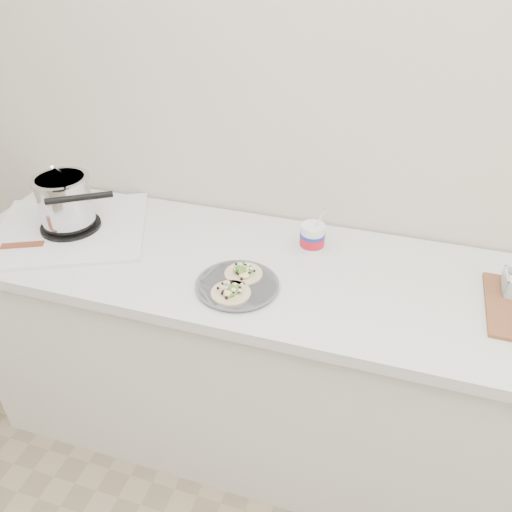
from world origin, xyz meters
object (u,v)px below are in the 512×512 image
(stove, at_px, (67,211))
(taco_plate, at_px, (237,283))
(tub, at_px, (313,235))
(bacon_plate, at_px, (23,248))

(stove, relative_size, taco_plate, 2.60)
(stove, bearing_deg, tub, -16.18)
(bacon_plate, bearing_deg, taco_plate, 1.31)
(stove, bearing_deg, taco_plate, -36.19)
(taco_plate, distance_m, tub, 0.33)
(stove, height_order, bacon_plate, stove)
(taco_plate, relative_size, tub, 1.34)
(taco_plate, relative_size, bacon_plate, 1.19)
(stove, bearing_deg, bacon_plate, -143.56)
(taco_plate, bearing_deg, stove, 168.51)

